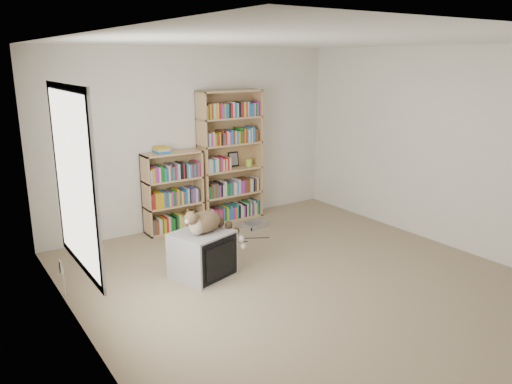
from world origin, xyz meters
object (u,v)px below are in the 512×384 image
cat (210,224)px  bookcase_tall (230,160)px  dvd_player (255,225)px  bookcase_short (173,195)px  crt_tv (202,254)px

cat → bookcase_tall: bookcase_tall is taller
cat → dvd_player: cat is taller
bookcase_tall → bookcase_short: size_ratio=1.71×
crt_tv → bookcase_tall: size_ratio=0.38×
crt_tv → dvd_player: size_ratio=2.14×
dvd_player → bookcase_tall: bearing=86.5°
cat → crt_tv: bearing=139.4°
bookcase_tall → dvd_player: 1.02m
bookcase_short → dvd_player: bearing=-28.3°
cat → bookcase_short: (0.30, 1.62, -0.08)m
cat → bookcase_tall: size_ratio=0.37×
crt_tv → bookcase_tall: bearing=33.1°
bookcase_tall → cat: bearing=-127.0°
dvd_player → crt_tv: bearing=-155.0°
bookcase_short → bookcase_tall: bearing=0.0°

